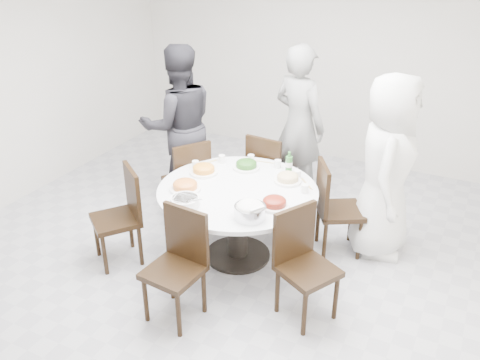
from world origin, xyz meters
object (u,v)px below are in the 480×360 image
at_px(rice_bowl, 250,212).
at_px(beverage_bottle, 289,163).
at_px(chair_ne, 340,209).
at_px(chair_nw, 186,179).
at_px(chair_sw, 115,218).
at_px(chair_s, 173,269).
at_px(diner_middle, 299,125).
at_px(soup_bowl, 185,201).
at_px(dining_table, 238,223).
at_px(diner_left, 179,125).
at_px(chair_se, 308,268).
at_px(chair_n, 271,173).
at_px(diner_right, 386,168).

relative_size(rice_bowl, beverage_bottle, 1.15).
bearing_deg(chair_ne, rice_bowl, 122.12).
relative_size(chair_nw, chair_sw, 1.00).
distance_m(chair_s, rice_bowl, 0.78).
bearing_deg(diner_middle, chair_s, 105.57).
bearing_deg(soup_bowl, chair_sw, -173.01).
relative_size(chair_ne, beverage_bottle, 4.09).
bearing_deg(dining_table, diner_left, 144.99).
relative_size(chair_sw, chair_se, 1.00).
xyz_separation_m(chair_n, chair_sw, (-0.92, -1.57, 0.00)).
distance_m(chair_se, beverage_bottle, 1.25).
height_order(chair_n, chair_s, same).
height_order(chair_sw, diner_middle, diner_middle).
bearing_deg(chair_ne, chair_nw, 64.00).
relative_size(chair_n, chair_sw, 1.00).
distance_m(diner_middle, soup_bowl, 1.93).
height_order(chair_nw, diner_middle, diner_middle).
relative_size(chair_n, diner_left, 0.52).
bearing_deg(rice_bowl, dining_table, 127.94).
bearing_deg(chair_s, rice_bowl, 60.91).
xyz_separation_m(chair_sw, rice_bowl, (1.34, 0.15, 0.33)).
xyz_separation_m(chair_n, chair_s, (0.02, -2.00, 0.00)).
bearing_deg(chair_s, diner_left, 126.24).
height_order(chair_se, diner_right, diner_right).
bearing_deg(chair_se, beverage_bottle, 58.56).
xyz_separation_m(chair_nw, chair_sw, (-0.16, -1.00, 0.00)).
bearing_deg(diner_right, chair_ne, 111.99).
height_order(chair_nw, soup_bowl, chair_nw).
relative_size(chair_se, diner_left, 0.52).
relative_size(chair_ne, chair_s, 1.00).
bearing_deg(chair_nw, chair_sw, 24.54).
bearing_deg(soup_bowl, chair_se, -1.12).
bearing_deg(diner_middle, chair_nw, 65.98).
xyz_separation_m(dining_table, chair_s, (-0.07, -1.01, 0.10)).
xyz_separation_m(chair_sw, soup_bowl, (0.74, 0.09, 0.31)).
bearing_deg(chair_s, chair_sw, 160.52).
relative_size(chair_nw, diner_left, 0.52).
distance_m(chair_sw, beverage_bottle, 1.75).
height_order(chair_ne, chair_s, same).
xyz_separation_m(dining_table, diner_right, (1.19, 0.75, 0.53)).
distance_m(chair_nw, diner_right, 2.11).
relative_size(diner_right, diner_middle, 0.98).
bearing_deg(chair_n, soup_bowl, 88.53).
bearing_deg(rice_bowl, chair_nw, 144.08).
height_order(diner_left, rice_bowl, diner_left).
height_order(chair_sw, diner_left, diner_left).
relative_size(chair_se, diner_right, 0.53).
distance_m(dining_table, diner_left, 1.51).
height_order(diner_right, diner_middle, diner_middle).
bearing_deg(soup_bowl, diner_middle, 80.09).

